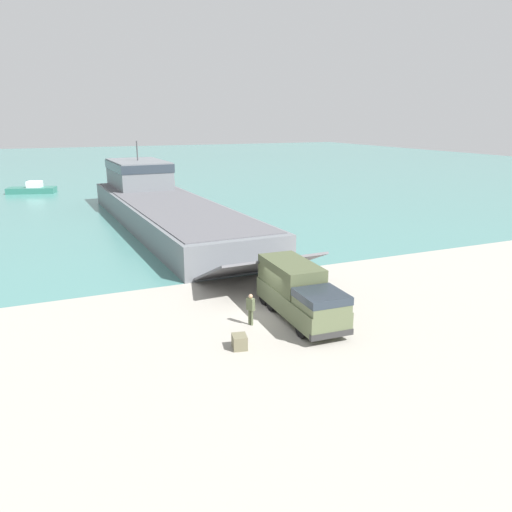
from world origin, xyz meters
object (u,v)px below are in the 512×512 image
Objects in this scene: landing_craft at (161,202)px; military_truck at (300,292)px; cargo_crate at (240,342)px; soldier_on_ramp at (251,307)px; moored_boat_b at (167,184)px; moored_boat_a at (32,189)px.

landing_craft reaches higher than military_truck.
soldier_on_ramp is at bearing 56.19° from cargo_crate.
cargo_crate is (-11.24, -59.99, -0.28)m from moored_boat_b.
moored_boat_b is at bearing 55.50° from soldier_on_ramp.
soldier_on_ramp is 0.24× the size of moored_boat_a.
landing_craft reaches higher than moored_boat_b.
moored_boat_b is at bearing 79.39° from cargo_crate.
moored_boat_a is (-13.58, 59.79, -0.95)m from military_truck.
landing_craft is at bearing 60.71° from soldier_on_ramp.
military_truck is 1.02× the size of moored_boat_a.
moored_boat_a is (-10.69, 59.56, -0.43)m from soldier_on_ramp.
landing_craft is at bearing 83.22° from cargo_crate.
military_truck is 5.20m from cargo_crate.
landing_craft is at bearing -176.50° from military_truck.
moored_boat_b is (9.59, 57.53, -0.41)m from soldier_on_ramp.
moored_boat_a reaches higher than soldier_on_ramp.
landing_craft is at bearing 96.20° from moored_boat_b.
landing_craft is 7.53× the size of moored_boat_b.
moored_boat_a is 62.67m from cargo_crate.
moored_boat_a is at bearing 75.13° from soldier_on_ramp.
landing_craft reaches higher than cargo_crate.
military_truck reaches higher than cargo_crate.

